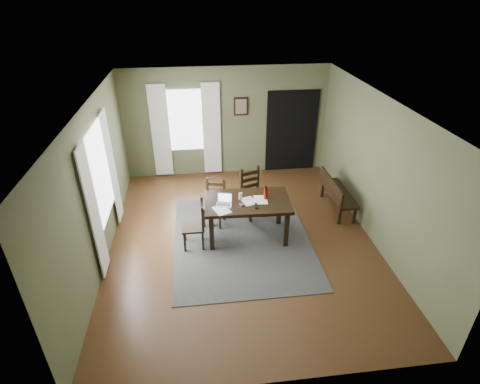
{
  "coord_description": "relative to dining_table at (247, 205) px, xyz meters",
  "views": [
    {
      "loc": [
        -0.75,
        -5.83,
        4.41
      ],
      "look_at": [
        0.0,
        0.3,
        0.9
      ],
      "focal_mm": 28.0,
      "sensor_mm": 36.0,
      "label": 1
    }
  ],
  "objects": [
    {
      "name": "paper_a",
      "position": [
        -0.51,
        -0.27,
        0.1
      ],
      "size": [
        0.36,
        0.4,
        0.0
      ],
      "primitive_type": "cube",
      "rotation": [
        0.0,
        0.0,
        0.38
      ],
      "color": "white",
      "rests_on": "dining_table"
    },
    {
      "name": "window_left",
      "position": [
        -2.59,
        0.08,
        0.74
      ],
      "size": [
        0.01,
        1.3,
        1.7
      ],
      "color": "white",
      "rests_on": "ground"
    },
    {
      "name": "framed_picture",
      "position": [
        0.23,
        2.85,
        1.04
      ],
      "size": [
        0.34,
        0.03,
        0.44
      ],
      "color": "black",
      "rests_on": "ground"
    },
    {
      "name": "chair_back_left",
      "position": [
        -0.6,
        0.54,
        -0.25
      ],
      "size": [
        0.52,
        0.52,
        0.94
      ],
      "rotation": [
        0.0,
        0.0,
        -0.32
      ],
      "color": "black",
      "rests_on": "rug"
    },
    {
      "name": "drinking_glass",
      "position": [
        -0.12,
        0.05,
        0.17
      ],
      "size": [
        0.08,
        0.08,
        0.14
      ],
      "primitive_type": "cylinder",
      "rotation": [
        0.0,
        0.0,
        0.35
      ],
      "color": "silver",
      "rests_on": "dining_table"
    },
    {
      "name": "water_bottle",
      "position": [
        0.35,
        0.02,
        0.22
      ],
      "size": [
        0.1,
        0.1,
        0.27
      ],
      "rotation": [
        0.0,
        0.0,
        -0.25
      ],
      "color": "#B21B0D",
      "rests_on": "dining_table"
    },
    {
      "name": "curtain_left_far",
      "position": [
        -2.56,
        0.9,
        0.49
      ],
      "size": [
        0.03,
        0.48,
        2.3
      ],
      "color": "silver",
      "rests_on": "ground"
    },
    {
      "name": "curtain_back_right",
      "position": [
        -0.5,
        2.82,
        0.49
      ],
      "size": [
        0.44,
        0.03,
        2.3
      ],
      "color": "silver",
      "rests_on": "ground"
    },
    {
      "name": "paper_d",
      "position": [
        0.24,
        -0.0,
        0.1
      ],
      "size": [
        0.28,
        0.35,
        0.0
      ],
      "primitive_type": "cube",
      "rotation": [
        0.0,
        0.0,
        -0.08
      ],
      "color": "white",
      "rests_on": "dining_table"
    },
    {
      "name": "doorway_back",
      "position": [
        1.53,
        2.85,
        0.34
      ],
      "size": [
        1.3,
        0.03,
        2.1
      ],
      "color": "black",
      "rests_on": "ground"
    },
    {
      "name": "window_back",
      "position": [
        -1.12,
        2.85,
        0.74
      ],
      "size": [
        1.0,
        0.01,
        1.5
      ],
      "color": "white",
      "rests_on": "ground"
    },
    {
      "name": "bench",
      "position": [
        2.04,
        0.75,
        -0.27
      ],
      "size": [
        0.42,
        1.32,
        0.74
      ],
      "rotation": [
        0.0,
        0.0,
        1.57
      ],
      "color": "black",
      "rests_on": "ground"
    },
    {
      "name": "tv_remote",
      "position": [
        0.13,
        -0.22,
        0.11
      ],
      "size": [
        0.06,
        0.18,
        0.02
      ],
      "primitive_type": "cube",
      "rotation": [
        0.0,
        0.0,
        -0.06
      ],
      "color": "black",
      "rests_on": "dining_table"
    },
    {
      "name": "laptop",
      "position": [
        -0.44,
        -0.06,
        0.15
      ],
      "size": [
        0.33,
        0.29,
        0.19
      ],
      "rotation": [
        0.0,
        0.0,
        -0.25
      ],
      "color": "#B7B7BC",
      "rests_on": "dining_table"
    },
    {
      "name": "paper_c",
      "position": [
        0.02,
        -0.03,
        0.1
      ],
      "size": [
        0.32,
        0.37,
        0.0
      ],
      "primitive_type": "cube",
      "rotation": [
        0.0,
        0.0,
        0.31
      ],
      "color": "white",
      "rests_on": "dining_table"
    },
    {
      "name": "curtain_left_near",
      "position": [
        -2.56,
        -0.74,
        0.49
      ],
      "size": [
        0.03,
        0.48,
        2.3
      ],
      "color": "silver",
      "rests_on": "ground"
    },
    {
      "name": "rug",
      "position": [
        -0.12,
        -0.12,
        -0.71
      ],
      "size": [
        2.6,
        3.2,
        0.01
      ],
      "color": "#3B3B3B",
      "rests_on": "ground"
    },
    {
      "name": "curtain_back_left",
      "position": [
        -1.74,
        2.82,
        0.49
      ],
      "size": [
        0.44,
        0.03,
        2.3
      ],
      "color": "silver",
      "rests_on": "ground"
    },
    {
      "name": "chair_back_right",
      "position": [
        0.23,
        0.77,
        -0.2
      ],
      "size": [
        0.58,
        0.58,
        1.04
      ],
      "rotation": [
        0.0,
        0.0,
        0.35
      ],
      "color": "black",
      "rests_on": "rug"
    },
    {
      "name": "ground",
      "position": [
        -0.12,
        -0.12,
        -0.72
      ],
      "size": [
        5.0,
        6.0,
        0.01
      ],
      "color": "#492C16"
    },
    {
      "name": "computer_mouse",
      "position": [
        -0.13,
        -0.16,
        0.11
      ],
      "size": [
        0.08,
        0.1,
        0.03
      ],
      "primitive_type": "cube",
      "rotation": [
        0.0,
        0.0,
        0.4
      ],
      "color": "#3F3F42",
      "rests_on": "dining_table"
    },
    {
      "name": "dining_table",
      "position": [
        0.0,
        0.0,
        0.0
      ],
      "size": [
        1.63,
        1.02,
        0.8
      ],
      "rotation": [
        0.0,
        0.0,
        -0.04
      ],
      "color": "black",
      "rests_on": "rug"
    },
    {
      "name": "chair_end",
      "position": [
        -0.99,
        -0.19,
        -0.25
      ],
      "size": [
        0.41,
        0.41,
        0.94
      ],
      "rotation": [
        0.0,
        0.0,
        -1.57
      ],
      "color": "black",
      "rests_on": "rug"
    },
    {
      "name": "room_shell",
      "position": [
        -0.12,
        -0.12,
        1.09
      ],
      "size": [
        5.02,
        6.02,
        2.71
      ],
      "color": "#53593A",
      "rests_on": "ground"
    }
  ]
}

